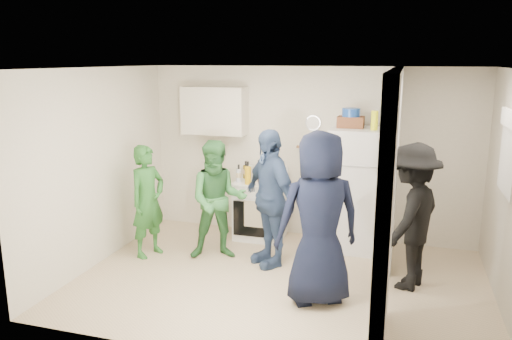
{
  "coord_description": "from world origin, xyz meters",
  "views": [
    {
      "loc": [
        1.31,
        -5.39,
        2.6
      ],
      "look_at": [
        -0.42,
        0.4,
        1.25
      ],
      "focal_mm": 35.0,
      "sensor_mm": 36.0,
      "label": 1
    }
  ],
  "objects": [
    {
      "name": "bottle_h",
      "position": [
        -0.93,
        1.23,
        0.99
      ],
      "size": [
        0.08,
        0.08,
        0.26
      ],
      "primitive_type": "cylinder",
      "color": "silver",
      "rests_on": "stove"
    },
    {
      "name": "bottle_k",
      "position": [
        -0.87,
        1.42,
        0.98
      ],
      "size": [
        0.07,
        0.07,
        0.24
      ],
      "primitive_type": "cylinder",
      "color": "brown",
      "rests_on": "stove"
    },
    {
      "name": "spice_shelf",
      "position": [
        0.0,
        1.65,
        1.35
      ],
      "size": [
        0.35,
        0.08,
        0.03
      ],
      "primitive_type": "cube",
      "color": "olive",
      "rests_on": "wall_back"
    },
    {
      "name": "bottle_l",
      "position": [
        -0.51,
        1.21,
        1.02
      ],
      "size": [
        0.06,
        0.06,
        0.33
      ],
      "primitive_type": "cylinder",
      "color": "#9598A4",
      "rests_on": "stove"
    },
    {
      "name": "partition_pier_front",
      "position": [
        1.2,
        -1.1,
        1.25
      ],
      "size": [
        0.12,
        1.2,
        2.5
      ],
      "primitive_type": "cube",
      "color": "silver",
      "rests_on": "floor"
    },
    {
      "name": "person_denim",
      "position": [
        -0.27,
        0.48,
        0.88
      ],
      "size": [
        1.04,
        1.03,
        1.76
      ],
      "primitive_type": "imported",
      "rotation": [
        0.0,
        0.0,
        -0.77
      ],
      "color": "#354773",
      "rests_on": "floor"
    },
    {
      "name": "wall_clock",
      "position": [
        0.05,
        1.68,
        1.7
      ],
      "size": [
        0.22,
        0.02,
        0.22
      ],
      "primitive_type": "cylinder",
      "rotation": [
        1.57,
        0.0,
        0.0
      ],
      "color": "white",
      "rests_on": "wall_back"
    },
    {
      "name": "partition_pier_back",
      "position": [
        1.2,
        1.1,
        1.25
      ],
      "size": [
        0.12,
        1.2,
        2.5
      ],
      "primitive_type": "cube",
      "color": "silver",
      "rests_on": "floor"
    },
    {
      "name": "yellow_cup_stack_top",
      "position": [
        0.93,
        1.24,
        1.82
      ],
      "size": [
        0.09,
        0.09,
        0.25
      ],
      "primitive_type": "cylinder",
      "color": "#F2FF15",
      "rests_on": "fridge"
    },
    {
      "name": "yellow_cup_stack_stove",
      "position": [
        -0.77,
        1.15,
        0.99
      ],
      "size": [
        0.09,
        0.09,
        0.25
      ],
      "primitive_type": "cylinder",
      "color": "gold",
      "rests_on": "stove"
    },
    {
      "name": "person_green_left",
      "position": [
        -1.89,
        0.3,
        0.75
      ],
      "size": [
        0.52,
        0.64,
        1.51
      ],
      "primitive_type": "imported",
      "rotation": [
        0.0,
        0.0,
        1.23
      ],
      "color": "#2B6C2B",
      "rests_on": "floor"
    },
    {
      "name": "bottle_j",
      "position": [
        -0.37,
        1.29,
        1.0
      ],
      "size": [
        0.06,
        0.06,
        0.28
      ],
      "primitive_type": "cylinder",
      "color": "#226443",
      "rests_on": "stove"
    },
    {
      "name": "upper_cabinet",
      "position": [
        -1.4,
        1.52,
        1.85
      ],
      "size": [
        0.95,
        0.34,
        0.7
      ],
      "primitive_type": "cube",
      "color": "silver",
      "rests_on": "wall_back"
    },
    {
      "name": "wall_front",
      "position": [
        0.0,
        -1.7,
        1.25
      ],
      "size": [
        4.8,
        0.0,
        4.8
      ],
      "primitive_type": "plane",
      "rotation": [
        -1.57,
        0.0,
        0.0
      ],
      "color": "silver",
      "rests_on": "floor"
    },
    {
      "name": "bottle_f",
      "position": [
        -0.46,
        1.4,
        0.98
      ],
      "size": [
        0.06,
        0.06,
        0.24
      ],
      "primitive_type": "cylinder",
      "color": "#174125",
      "rests_on": "stove"
    },
    {
      "name": "blue_bowl",
      "position": [
        0.61,
        1.39,
        1.9
      ],
      "size": [
        0.24,
        0.24,
        0.11
      ],
      "primitive_type": "cylinder",
      "color": "#16419C",
      "rests_on": "wicker_basket"
    },
    {
      "name": "nook_window_frame",
      "position": [
        2.36,
        0.2,
        1.65
      ],
      "size": [
        0.04,
        0.76,
        0.86
      ],
      "primitive_type": "cube",
      "color": "white",
      "rests_on": "wall_right"
    },
    {
      "name": "bottle_i",
      "position": [
        -0.61,
        1.46,
        0.99
      ],
      "size": [
        0.08,
        0.08,
        0.27
      ],
      "primitive_type": "cylinder",
      "color": "#583D0F",
      "rests_on": "stove"
    },
    {
      "name": "wall_left",
      "position": [
        -2.4,
        0.0,
        1.25
      ],
      "size": [
        0.0,
        3.4,
        3.4
      ],
      "primitive_type": "plane",
      "rotation": [
        1.57,
        0.0,
        1.57
      ],
      "color": "silver",
      "rests_on": "floor"
    },
    {
      "name": "partition_header",
      "position": [
        1.2,
        0.0,
        2.3
      ],
      "size": [
        0.12,
        1.0,
        0.4
      ],
      "primitive_type": "cube",
      "color": "silver",
      "rests_on": "partition_pier_back"
    },
    {
      "name": "wall_right",
      "position": [
        2.4,
        0.0,
        1.25
      ],
      "size": [
        0.0,
        3.4,
        3.4
      ],
      "primitive_type": "plane",
      "rotation": [
        1.57,
        0.0,
        -1.57
      ],
      "color": "silver",
      "rests_on": "floor"
    },
    {
      "name": "nook_valance",
      "position": [
        2.34,
        0.2,
        2.0
      ],
      "size": [
        0.04,
        0.82,
        0.18
      ],
      "primitive_type": "cube",
      "color": "white",
      "rests_on": "wall_right"
    },
    {
      "name": "bottle_e",
      "position": [
        -0.54,
        1.55,
        0.98
      ],
      "size": [
        0.06,
        0.06,
        0.25
      ],
      "primitive_type": "cylinder",
      "color": "gray",
      "rests_on": "stove"
    },
    {
      "name": "bottle_c",
      "position": [
        -0.72,
        1.52,
        1.0
      ],
      "size": [
        0.06,
        0.06,
        0.28
      ],
      "primitive_type": "cylinder",
      "color": "silver",
      "rests_on": "stove"
    },
    {
      "name": "wall_back",
      "position": [
        0.0,
        1.7,
        1.25
      ],
      "size": [
        4.8,
        0.0,
        4.8
      ],
      "primitive_type": "plane",
      "rotation": [
        1.57,
        0.0,
        0.0
      ],
      "color": "silver",
      "rests_on": "floor"
    },
    {
      "name": "person_navy",
      "position": [
        0.5,
        -0.36,
        0.95
      ],
      "size": [
        1.1,
        0.96,
        1.89
      ],
      "primitive_type": "imported",
      "rotation": [
        0.0,
        0.0,
        -2.65
      ],
      "color": "black",
      "rests_on": "floor"
    },
    {
      "name": "fridge",
      "position": [
        0.71,
        1.34,
        0.85
      ],
      "size": [
        0.7,
        0.68,
        1.69
      ],
      "primitive_type": "cube",
      "color": "silver",
      "rests_on": "floor"
    },
    {
      "name": "red_cup",
      "position": [
        -0.43,
        1.17,
        0.92
      ],
      "size": [
        0.09,
        0.09,
        0.12
      ],
      "primitive_type": "cylinder",
      "color": "red",
      "rests_on": "stove"
    },
    {
      "name": "person_green_center",
      "position": [
        -0.97,
        0.49,
        0.79
      ],
      "size": [
        0.93,
        0.83,
        1.58
      ],
      "primitive_type": "imported",
      "rotation": [
        0.0,
        0.0,
        0.37
      ],
      "color": "#3A7F37",
      "rests_on": "floor"
    },
    {
      "name": "floor",
      "position": [
        0.0,
        0.0,
        0.0
      ],
      "size": [
        4.8,
        4.8,
        0.0
      ],
      "primitive_type": "plane",
      "color": "#CAB58E",
      "rests_on": "ground"
    },
    {
      "name": "ceiling",
      "position": [
        0.0,
        0.0,
        2.5
      ],
      "size": [
        4.8,
        4.8,
        0.0
      ],
      "primitive_type": "plane",
      "rotation": [
        3.14,
        0.0,
        0.0
      ],
      "color": "white",
      "rests_on": "wall_back"
    },
    {
      "name": "bottle_d",
      "position": [
        -0.64,
        1.31,
        1.0
      ],
      "size": [
        0.06,
        0.06,
        0.28
      ],
      "primitive_type": "cylinder",
      "color": "maroon",
      "rests_on": "stove"
    },
    {
      "name": "bottle_a",
      "position": [
        -0.91,
        1.49,
        0.99
      ],
      "size": [
        0.08,
        0.08,
        0.26
      ],
      "primitive_type": "cylinder",
      "color": "brown",
      "rests_on": "stove"
    },
    {
      "name": "bottle_g",
      "position": [
        -0.38,
        1.5,
        1.0
      ],
      "size": [
        0.06,
        0.06,
        0.27
      ],
      "primitive_type": "cylinder",
      "color": "olive",
      "rests_on": "stove"
    },
    {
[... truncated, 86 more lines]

